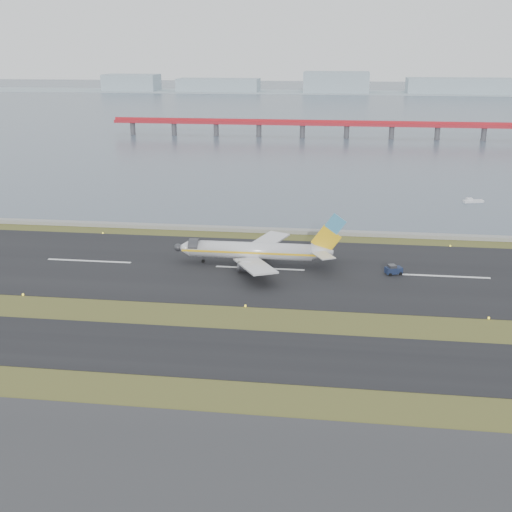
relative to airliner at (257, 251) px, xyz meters
name	(u,v)px	position (x,y,z in m)	size (l,w,h in m)	color
ground	(239,323)	(0.96, -32.26, -3.46)	(1000.00, 1000.00, 0.00)	#354518
taxiway_strip	(228,353)	(0.96, -44.26, -3.41)	(1000.00, 18.00, 0.10)	black
runway_strip	(260,268)	(0.96, -2.26, -3.41)	(1000.00, 45.00, 0.10)	black
seawall	(274,230)	(0.96, 27.74, -2.96)	(1000.00, 2.50, 1.00)	#969791
bay_water	(322,105)	(0.96, 427.74, -3.46)	(1400.00, 800.00, 1.30)	#404D5C
red_pier	(347,125)	(20.96, 217.74, 3.82)	(260.00, 5.00, 10.20)	#AF1E28
far_shoreline	(339,87)	(14.58, 587.74, 2.61)	(1400.00, 80.00, 60.50)	#9CAFB8
airliner	(257,251)	(0.00, 0.00, 0.00)	(38.52, 32.89, 12.80)	silver
pushback_tug	(393,270)	(30.36, -2.35, -2.35)	(4.04, 3.16, 2.27)	#16203C
workboat_near	(472,201)	(60.48, 70.40, -2.97)	(6.68, 3.57, 1.55)	silver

